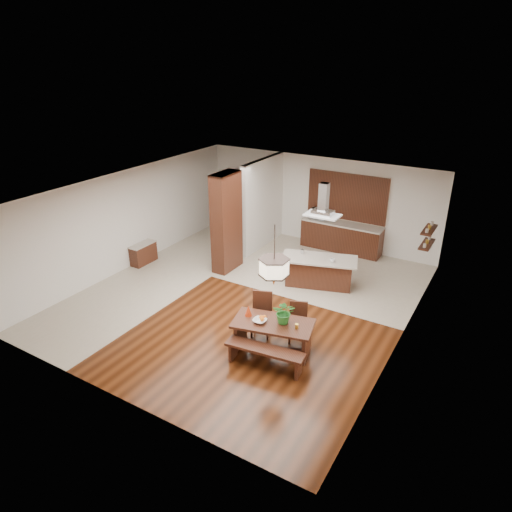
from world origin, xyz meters
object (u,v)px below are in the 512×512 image
Objects in this scene: dining_table at (273,330)px; dining_bench at (265,358)px; fruit_bowl at (260,321)px; hallway_console at (143,254)px; foliage_plant at (284,312)px; microwave at (318,214)px; range_hood at (324,200)px; dining_chair_right at (298,323)px; island_cup at (332,261)px; dining_chair_left at (261,315)px; pendant_lantern at (274,256)px; kitchen_island at (319,271)px.

dining_table is 1.11× the size of dining_bench.
hallway_console is at bearing 158.82° from fruit_bowl.
microwave reaches higher than foliage_plant.
range_hood reaches higher than hallway_console.
dining_chair_right is at bearing -12.70° from hallway_console.
island_cup is at bearing 12.92° from hallway_console.
microwave is (-1.61, 2.73, 0.22)m from island_cup.
microwave reaches higher than fruit_bowl.
dining_chair_left is 1.12× the size of dining_chair_right.
hallway_console is at bearing 162.55° from foliage_plant.
pendant_lantern and range_hood have the same top height.
island_cup is (-0.27, 2.60, 0.43)m from dining_chair_right.
range_hood is at bearing 14.98° from hallway_console.
island_cup is (-0.11, 3.79, 0.65)m from dining_bench.
foliage_plant is at bearing -42.64° from dining_chair_left.
island_cup is at bearing 93.27° from foliage_plant.
foliage_plant is at bearing 28.10° from pendant_lantern.
fruit_bowl is at bearing -21.18° from hallway_console.
hallway_console is at bearing -133.44° from microwave.
range_hood is 1.63m from island_cup.
dining_chair_left is 2.90m from kitchen_island.
fruit_bowl is at bearing -148.66° from dining_chair_right.
hallway_console is at bearing -165.02° from range_hood.
microwave is at bearing 120.45° from island_cup.
dining_chair_left is at bearing 157.93° from foliage_plant.
range_hood is at bearing 66.29° from dining_chair_left.
dining_chair_left is (-0.53, 0.41, -0.01)m from dining_table.
dining_chair_left is 3.63× the size of fruit_bowl.
dining_chair_right reaches higher than kitchen_island.
dining_bench is 13.42× the size of island_cup.
range_hood is at bearing 97.48° from dining_bench.
kitchen_island is at bearing 14.94° from hallway_console.
dining_chair_right reaches higher than dining_bench.
dining_chair_right is at bearing 53.67° from fruit_bowl.
range_hood reaches higher than fruit_bowl.
range_hood is (0.00, 0.00, 2.04)m from kitchen_island.
pendant_lantern reaches higher than foliage_plant.
island_cup reaches higher than kitchen_island.
foliage_plant is at bearing -122.67° from dining_chair_right.
dining_chair_left is 1.13× the size of range_hood.
hallway_console is at bearing 144.96° from dining_chair_right.
kitchen_island is (-0.12, 3.44, -0.31)m from fruit_bowl.
dining_bench is 3.93m from kitchen_island.
dining_chair_right is 1.77× the size of foliage_plant.
fruit_bowl is (0.28, -0.54, 0.23)m from dining_chair_left.
fruit_bowl is (-0.39, 0.46, 0.51)m from dining_bench.
foliage_plant reaches higher than dining_chair_left.
dining_bench is at bearing -73.97° from microwave.
fruit_bowl is (-0.25, -0.14, -1.51)m from pendant_lantern.
kitchen_island reaches higher than dining_bench.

